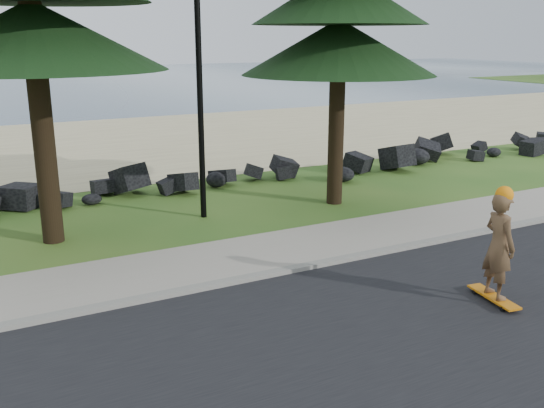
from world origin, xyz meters
The scene contains 9 objects.
ground centered at (0.00, 0.00, 0.00)m, with size 160.00×160.00×0.00m, color #29581B.
road centered at (0.00, -4.50, 0.01)m, with size 160.00×7.00×0.02m, color black.
kerb centered at (0.00, -0.90, 0.05)m, with size 160.00×0.20×0.10m, color gray.
sidewalk centered at (0.00, 0.20, 0.04)m, with size 160.00×2.00×0.08m, color gray.
beach_sand centered at (0.00, 14.50, 0.01)m, with size 160.00×15.00×0.01m, color tan.
ocean centered at (0.00, 51.00, 0.00)m, with size 160.00×58.00×0.01m, color #314C5E.
seawall_boulders centered at (0.00, 5.60, 0.00)m, with size 60.00×2.40×1.10m, color black, non-canonical shape.
lamp_post centered at (0.00, 3.20, 4.13)m, with size 0.25×0.14×8.14m.
skateboarder centered at (2.43, -3.59, 0.98)m, with size 0.51×1.08×1.96m.
Camera 1 is at (-5.05, -10.01, 4.24)m, focal length 40.00 mm.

